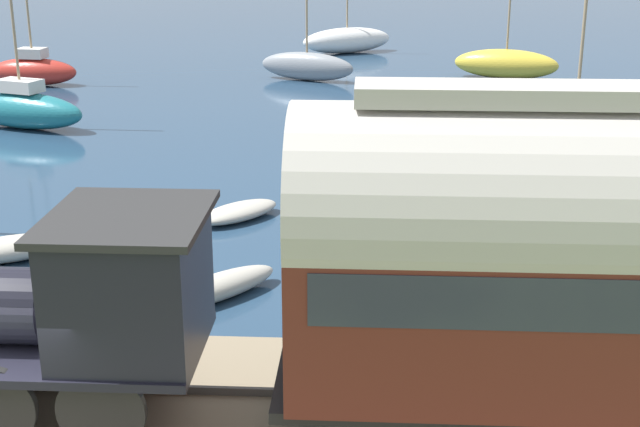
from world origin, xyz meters
TOP-DOWN VIEW (x-y plane):
  - harbor_water at (43.61, 0.00)m, footprint 80.00×80.00m
  - steam_locomotive at (0.54, -0.60)m, footprint 2.32×5.74m
  - sailboat_white at (40.97, -3.50)m, footprint 4.26×5.64m
  - sailboat_black at (17.03, -11.13)m, footprint 1.37×3.88m
  - sailboat_gray at (31.71, -1.86)m, footprint 2.69×4.77m
  - sailboat_yellow at (32.72, -11.29)m, footprint 2.92×5.17m
  - sailboat_red at (29.75, 10.53)m, footprint 1.84×4.19m
  - sailboat_teal at (21.00, 7.73)m, footprint 3.15×5.38m
  - rowboat_far_out at (6.11, -1.85)m, footprint 2.65×2.52m
  - rowboat_mid_harbor at (11.06, -1.57)m, footprint 2.42×2.33m
  - rowboat_near_shore at (7.95, 3.10)m, footprint 2.23×2.97m

SIDE VIEW (x-z plane):
  - harbor_water at x=43.61m, z-range 0.00..0.01m
  - rowboat_mid_harbor at x=11.06m, z-range 0.01..0.41m
  - rowboat_far_out at x=6.11m, z-range 0.01..0.50m
  - rowboat_near_shore at x=7.95m, z-range 0.01..0.55m
  - sailboat_gray at x=31.71m, z-range -3.03..4.44m
  - sailboat_red at x=29.75m, z-range -3.09..4.50m
  - sailboat_yellow at x=32.72m, z-range -2.43..3.86m
  - sailboat_white at x=40.97m, z-range -2.96..4.44m
  - sailboat_teal at x=21.00m, z-range -3.31..4.81m
  - sailboat_black at x=17.03m, z-range -3.43..5.05m
  - steam_locomotive at x=0.54m, z-range 0.75..3.99m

